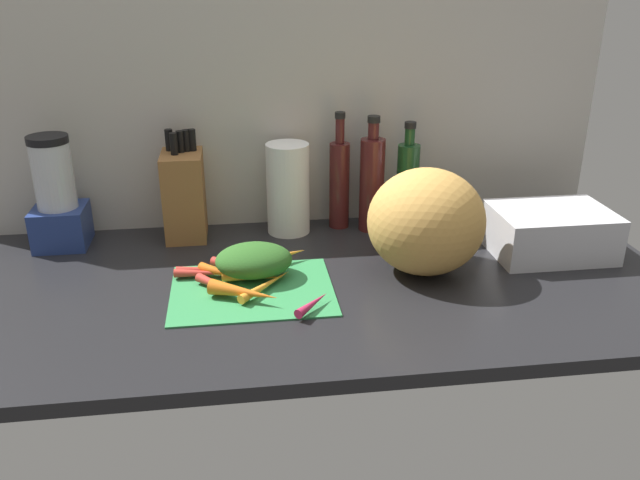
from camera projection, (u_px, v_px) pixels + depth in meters
ground_plane at (305, 285)px, 149.07cm from camera, size 170.00×80.00×3.00cm
wall_back at (287, 113)px, 171.94cm from camera, size 170.00×3.00×60.00cm
cutting_board at (252, 289)px, 142.90cm from camera, size 35.49×28.09×0.80cm
carrot_0 at (244, 292)px, 137.04cm from camera, size 15.40×10.26×3.50cm
carrot_1 at (205, 273)px, 147.24cm from camera, size 14.17×3.70×2.02cm
carrot_2 at (224, 288)px, 140.49cm from camera, size 12.64×13.17×2.11cm
carrot_3 at (213, 270)px, 148.69cm from camera, size 16.85×2.78×2.19cm
carrot_4 at (241, 268)px, 149.22cm from camera, size 14.22×11.52×2.29cm
carrot_5 at (222, 273)px, 146.73cm from camera, size 11.01×8.69×2.70cm
carrot_6 at (313, 304)px, 133.95cm from camera, size 8.55×9.56×2.05cm
carrot_7 at (276, 257)px, 153.60cm from camera, size 15.70×9.64×3.41cm
carrot_8 at (266, 285)px, 141.70cm from camera, size 12.78×13.74×2.09cm
carrot_9 at (252, 277)px, 145.01cm from camera, size 13.68×4.71×2.42cm
carrot_greens_pile at (254, 260)px, 147.25cm from camera, size 17.44×13.42×7.38cm
winter_squash at (426, 222)px, 148.05cm from camera, size 26.90×26.10×24.54cm
knife_block at (184, 193)px, 168.55cm from camera, size 10.27×15.93×27.95cm
blender_appliance at (57, 200)px, 161.88cm from camera, size 12.87×12.87×28.50cm
paper_towel_roll at (288, 189)px, 170.62cm from camera, size 11.26×11.26×24.04cm
bottle_0 at (339, 182)px, 173.87cm from camera, size 5.42×5.42×31.42cm
bottle_1 at (372, 183)px, 171.66cm from camera, size 6.58×6.58×30.88cm
bottle_2 at (407, 184)px, 173.03cm from camera, size 5.90×5.90×29.12cm
dish_rack at (550, 232)px, 159.77cm from camera, size 28.09×20.54×11.37cm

